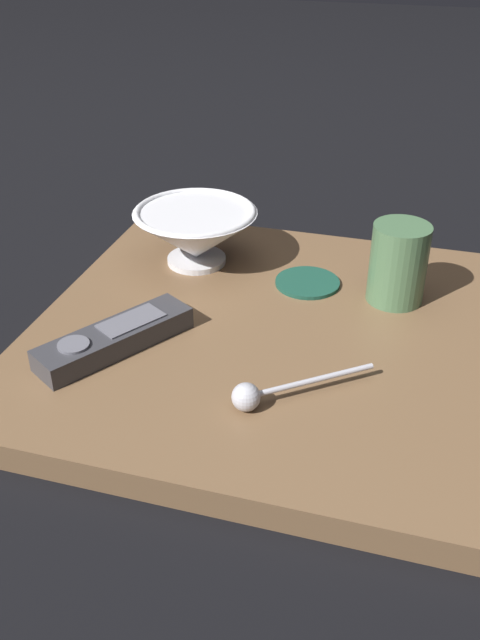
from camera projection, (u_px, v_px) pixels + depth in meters
ground_plane at (270, 349)px, 0.84m from camera, size 6.00×6.00×0.00m
table at (270, 338)px, 0.83m from camera, size 0.54×0.55×0.03m
cereal_bowl at (196, 233)px, 0.94m from camera, size 0.17×0.17×0.08m
coffee_mug at (398, 264)px, 0.85m from camera, size 0.07×0.07×0.10m
teaspoon at (258, 394)px, 0.69m from camera, size 0.10×0.13×0.03m
tv_remote_near at (115, 338)px, 0.77m from camera, size 0.18×0.14×0.03m
drink_coaster at (307, 283)px, 0.91m from camera, size 0.08×0.08×0.01m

